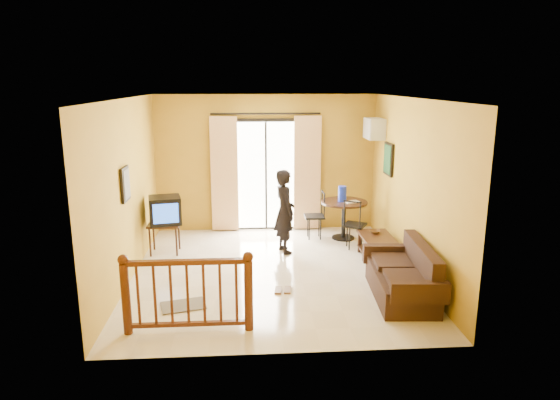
{
  "coord_description": "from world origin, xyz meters",
  "views": [
    {
      "loc": [
        -0.4,
        -7.66,
        3.06
      ],
      "look_at": [
        0.14,
        0.2,
        1.17
      ],
      "focal_mm": 32.0,
      "sensor_mm": 36.0,
      "label": 1
    }
  ],
  "objects": [
    {
      "name": "coffee_table",
      "position": [
        1.85,
        0.45,
        0.29
      ],
      "size": [
        0.54,
        0.97,
        0.43
      ],
      "color": "black",
      "rests_on": "ground"
    },
    {
      "name": "botanical_print",
      "position": [
        2.22,
        1.3,
        1.65
      ],
      "size": [
        0.05,
        0.5,
        0.6
      ],
      "color": "black",
      "rests_on": "room_shell"
    },
    {
      "name": "bowl",
      "position": [
        1.85,
        0.64,
        0.46
      ],
      "size": [
        0.22,
        0.22,
        0.06
      ],
      "primitive_type": "imported",
      "rotation": [
        0.0,
        0.0,
        -0.27
      ],
      "color": "brown",
      "rests_on": "coffee_table"
    },
    {
      "name": "standing_person",
      "position": [
        0.27,
        1.01,
        0.76
      ],
      "size": [
        0.51,
        0.64,
        1.53
      ],
      "primitive_type": "imported",
      "rotation": [
        0.0,
        0.0,
        1.86
      ],
      "color": "black",
      "rests_on": "ground"
    },
    {
      "name": "dining_chairs",
      "position": [
        1.26,
        1.44,
        0.0
      ],
      "size": [
        1.14,
        1.12,
        0.95
      ],
      "color": "black",
      "rests_on": "ground"
    },
    {
      "name": "picture_left",
      "position": [
        -2.22,
        -0.2,
        1.55
      ],
      "size": [
        0.05,
        0.42,
        0.52
      ],
      "color": "black",
      "rests_on": "room_shell"
    },
    {
      "name": "tv_table",
      "position": [
        -1.9,
        1.1,
        0.48
      ],
      "size": [
        0.56,
        0.46,
        0.56
      ],
      "color": "black",
      "rests_on": "ground"
    },
    {
      "name": "water_jug",
      "position": [
        1.46,
        1.71,
        0.91
      ],
      "size": [
        0.16,
        0.16,
        0.31
      ],
      "primitive_type": "cylinder",
      "color": "#162BD2",
      "rests_on": "dining_table"
    },
    {
      "name": "serving_tray",
      "position": [
        1.63,
        1.62,
        0.77
      ],
      "size": [
        0.32,
        0.26,
        0.02
      ],
      "primitive_type": "cube",
      "rotation": [
        0.0,
        0.0,
        0.32
      ],
      "color": "beige",
      "rests_on": "dining_table"
    },
    {
      "name": "sandals",
      "position": [
        0.11,
        -0.76,
        0.01
      ],
      "size": [
        0.27,
        0.26,
        0.03
      ],
      "color": "brown",
      "rests_on": "ground"
    },
    {
      "name": "sofa",
      "position": [
        1.85,
        -1.08,
        0.29
      ],
      "size": [
        0.87,
        1.7,
        0.79
      ],
      "rotation": [
        0.0,
        0.0,
        -0.07
      ],
      "color": "black",
      "rests_on": "ground"
    },
    {
      "name": "room_shell",
      "position": [
        0.0,
        0.0,
        1.7
      ],
      "size": [
        5.0,
        5.0,
        5.0
      ],
      "color": "white",
      "rests_on": "ground"
    },
    {
      "name": "stair_balustrade",
      "position": [
        -1.15,
        -1.9,
        0.56
      ],
      "size": [
        1.63,
        0.13,
        1.04
      ],
      "color": "#471E0F",
      "rests_on": "ground"
    },
    {
      "name": "dining_table",
      "position": [
        1.5,
        1.72,
        0.6
      ],
      "size": [
        0.91,
        0.91,
        0.76
      ],
      "color": "black",
      "rests_on": "ground"
    },
    {
      "name": "balcony_door",
      "position": [
        0.0,
        2.43,
        1.19
      ],
      "size": [
        2.25,
        0.14,
        2.46
      ],
      "color": "black",
      "rests_on": "ground"
    },
    {
      "name": "air_conditioner",
      "position": [
        2.09,
        1.95,
        2.15
      ],
      "size": [
        0.31,
        0.6,
        0.4
      ],
      "color": "silver",
      "rests_on": "room_shell"
    },
    {
      "name": "ground",
      "position": [
        0.0,
        0.0,
        0.0
      ],
      "size": [
        5.0,
        5.0,
        0.0
      ],
      "primitive_type": "plane",
      "color": "beige",
      "rests_on": "ground"
    },
    {
      "name": "television",
      "position": [
        -1.87,
        1.09,
        0.8
      ],
      "size": [
        0.63,
        0.59,
        0.49
      ],
      "rotation": [
        0.0,
        0.0,
        0.2
      ],
      "color": "black",
      "rests_on": "tv_table"
    },
    {
      "name": "doormat",
      "position": [
        -1.31,
        -1.17,
        0.01
      ],
      "size": [
        0.68,
        0.54,
        0.02
      ],
      "primitive_type": "cube",
      "rotation": [
        0.0,
        0.0,
        0.25
      ],
      "color": "#5C5549",
      "rests_on": "ground"
    }
  ]
}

